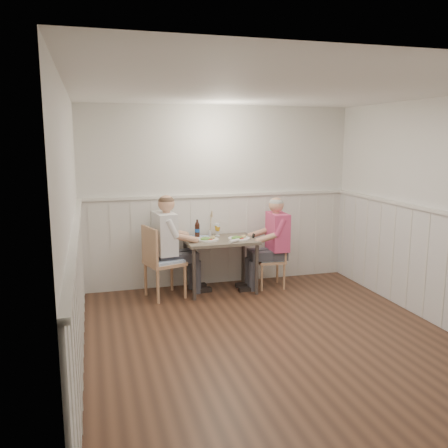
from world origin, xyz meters
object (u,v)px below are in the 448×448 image
(grass_vase, at_px, (210,224))
(dining_table, at_px, (220,246))
(beer_bottle, at_px, (197,229))
(man_in_pink, at_px, (275,249))
(chair_right, at_px, (273,257))
(diner_cream, at_px, (168,253))
(chair_left, at_px, (161,259))

(grass_vase, bearing_deg, dining_table, -70.54)
(beer_bottle, bearing_deg, man_in_pink, -14.45)
(grass_vase, bearing_deg, chair_right, -17.43)
(diner_cream, xyz_separation_m, grass_vase, (0.64, 0.21, 0.33))
(man_in_pink, height_order, grass_vase, man_in_pink)
(chair_left, xyz_separation_m, diner_cream, (0.12, 0.10, 0.06))
(grass_vase, bearing_deg, chair_left, -157.80)
(man_in_pink, relative_size, beer_bottle, 5.30)
(chair_right, xyz_separation_m, beer_bottle, (-1.07, 0.26, 0.42))
(diner_cream, height_order, beer_bottle, diner_cream)
(chair_right, relative_size, beer_bottle, 3.23)
(man_in_pink, relative_size, diner_cream, 0.95)
(dining_table, xyz_separation_m, man_in_pink, (0.80, -0.06, -0.09))
(man_in_pink, distance_m, diner_cream, 1.53)
(beer_bottle, bearing_deg, chair_left, -152.92)
(chair_left, height_order, grass_vase, grass_vase)
(chair_right, relative_size, grass_vase, 2.07)
(man_in_pink, height_order, beer_bottle, man_in_pink)
(chair_right, height_order, chair_left, chair_left)
(beer_bottle, relative_size, grass_vase, 0.64)
(dining_table, bearing_deg, man_in_pink, -3.94)
(chair_left, distance_m, grass_vase, 0.92)
(man_in_pink, xyz_separation_m, grass_vase, (-0.88, 0.30, 0.37))
(beer_bottle, bearing_deg, chair_right, -13.52)
(dining_table, relative_size, diner_cream, 0.69)
(chair_left, bearing_deg, dining_table, 4.86)
(chair_right, distance_m, beer_bottle, 1.18)
(diner_cream, bearing_deg, chair_right, -2.39)
(chair_right, distance_m, man_in_pink, 0.12)
(diner_cream, xyz_separation_m, beer_bottle, (0.45, 0.19, 0.27))
(dining_table, bearing_deg, beer_bottle, 141.21)
(chair_right, height_order, beer_bottle, beer_bottle)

